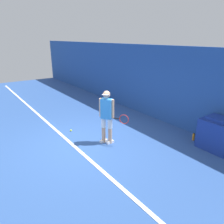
{
  "coord_description": "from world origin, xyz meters",
  "views": [
    {
      "loc": [
        5.61,
        -2.88,
        3.22
      ],
      "look_at": [
        0.35,
        0.81,
        1.0
      ],
      "focal_mm": 35.0,
      "sensor_mm": 36.0,
      "label": 1
    }
  ],
  "objects_px": {
    "tennis_player": "(107,115)",
    "tennis_ball": "(71,130)",
    "covered_chair": "(217,134)",
    "water_bottle": "(194,137)"
  },
  "relations": [
    {
      "from": "tennis_ball",
      "to": "covered_chair",
      "type": "relative_size",
      "value": 0.07
    },
    {
      "from": "tennis_player",
      "to": "covered_chair",
      "type": "distance_m",
      "value": 3.34
    },
    {
      "from": "covered_chair",
      "to": "water_bottle",
      "type": "bearing_deg",
      "value": -177.55
    },
    {
      "from": "tennis_player",
      "to": "tennis_ball",
      "type": "relative_size",
      "value": 25.09
    },
    {
      "from": "tennis_player",
      "to": "tennis_ball",
      "type": "xyz_separation_m",
      "value": [
        -1.49,
        -0.57,
        -0.92
      ]
    },
    {
      "from": "tennis_ball",
      "to": "covered_chair",
      "type": "distance_m",
      "value": 4.81
    },
    {
      "from": "tennis_player",
      "to": "covered_chair",
      "type": "xyz_separation_m",
      "value": [
        2.21,
        2.46,
        -0.47
      ]
    },
    {
      "from": "tennis_ball",
      "to": "covered_chair",
      "type": "xyz_separation_m",
      "value": [
        3.71,
        3.03,
        0.45
      ]
    },
    {
      "from": "tennis_player",
      "to": "tennis_ball",
      "type": "bearing_deg",
      "value": 165.41
    },
    {
      "from": "tennis_player",
      "to": "tennis_ball",
      "type": "height_order",
      "value": "tennis_player"
    }
  ]
}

